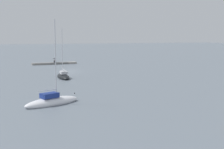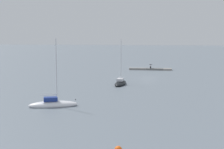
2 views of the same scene
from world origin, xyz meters
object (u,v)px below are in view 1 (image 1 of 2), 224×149
sailboat_white_far (52,102)px  person_seated_dark_left (55,62)px  sailboat_black_mid (63,76)px  umbrella_open_black (54,58)px

sailboat_white_far → person_seated_dark_left: bearing=146.6°
sailboat_black_mid → sailboat_white_far: bearing=-103.8°
person_seated_dark_left → sailboat_black_mid: size_ratio=0.08×
sailboat_black_mid → umbrella_open_black: bearing=84.1°
umbrella_open_black → sailboat_white_far: size_ratio=0.12×
person_seated_dark_left → sailboat_black_mid: 29.46m
person_seated_dark_left → sailboat_black_mid: bearing=78.9°
sailboat_black_mid → sailboat_white_far: (6.96, 21.48, 0.01)m
umbrella_open_black → sailboat_black_mid: (5.19, 29.17, -1.30)m
sailboat_black_mid → person_seated_dark_left: bearing=84.0°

